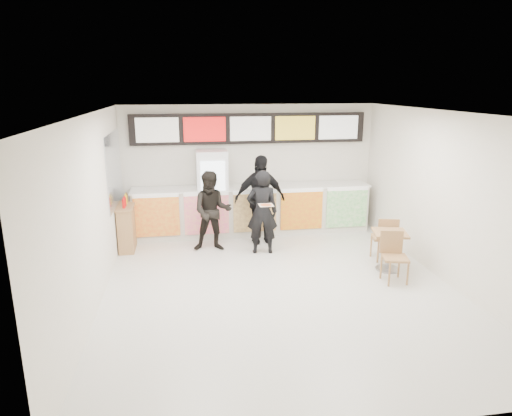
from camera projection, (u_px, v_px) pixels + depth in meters
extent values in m
plane|color=beige|center=(279.00, 287.00, 7.99)|extent=(7.00, 7.00, 0.00)
plane|color=white|center=(282.00, 113.00, 7.21)|extent=(7.00, 7.00, 0.00)
plane|color=silver|center=(250.00, 168.00, 10.94)|extent=(6.00, 0.00, 6.00)
plane|color=silver|center=(93.00, 212.00, 7.14)|extent=(0.00, 7.00, 7.00)
plane|color=silver|center=(446.00, 198.00, 8.06)|extent=(0.00, 7.00, 7.00)
cube|color=silver|center=(252.00, 211.00, 10.80)|extent=(5.50, 0.70, 1.10)
cube|color=silver|center=(252.00, 187.00, 10.65)|extent=(5.56, 0.76, 0.04)
cube|color=#DF431A|center=(157.00, 217.00, 10.09)|extent=(0.99, 0.02, 0.90)
cube|color=#F7368C|center=(207.00, 215.00, 10.26)|extent=(0.99, 0.02, 0.90)
cube|color=brown|center=(255.00, 213.00, 10.43)|extent=(0.99, 0.02, 0.90)
cube|color=gold|center=(302.00, 211.00, 10.59)|extent=(0.99, 0.02, 0.90)
cube|color=green|center=(347.00, 209.00, 10.76)|extent=(0.99, 0.02, 0.90)
cube|color=black|center=(250.00, 128.00, 10.61)|extent=(5.50, 0.12, 0.70)
cube|color=beige|center=(157.00, 130.00, 10.22)|extent=(0.95, 0.02, 0.55)
cube|color=red|center=(205.00, 129.00, 10.38)|extent=(0.95, 0.02, 0.55)
cube|color=silver|center=(251.00, 129.00, 10.55)|extent=(0.95, 0.02, 0.55)
cube|color=gold|center=(295.00, 128.00, 10.71)|extent=(0.95, 0.02, 0.55)
cube|color=silver|center=(338.00, 127.00, 10.87)|extent=(0.95, 0.02, 0.55)
cube|color=white|center=(212.00, 193.00, 10.56)|extent=(0.70, 0.65, 2.00)
cube|color=white|center=(213.00, 195.00, 10.22)|extent=(0.54, 0.02, 1.50)
cylinder|color=#1A902F|center=(205.00, 220.00, 10.39)|extent=(0.07, 0.07, 0.22)
cylinder|color=orange|center=(211.00, 220.00, 10.41)|extent=(0.07, 0.07, 0.22)
cylinder|color=#B43312|center=(217.00, 220.00, 10.43)|extent=(0.07, 0.07, 0.22)
cylinder|color=blue|center=(223.00, 219.00, 10.45)|extent=(0.07, 0.07, 0.22)
cylinder|color=orange|center=(204.00, 204.00, 10.29)|extent=(0.07, 0.07, 0.22)
cylinder|color=#B43312|center=(210.00, 204.00, 10.31)|extent=(0.07, 0.07, 0.22)
cylinder|color=blue|center=(217.00, 204.00, 10.33)|extent=(0.07, 0.07, 0.22)
cylinder|color=#1A902F|center=(223.00, 203.00, 10.35)|extent=(0.07, 0.07, 0.22)
cylinder|color=#B43312|center=(204.00, 188.00, 10.19)|extent=(0.07, 0.07, 0.22)
cylinder|color=blue|center=(210.00, 187.00, 10.21)|extent=(0.07, 0.07, 0.22)
cylinder|color=#1A902F|center=(216.00, 187.00, 10.23)|extent=(0.07, 0.07, 0.22)
cylinder|color=orange|center=(222.00, 187.00, 10.25)|extent=(0.07, 0.07, 0.22)
cylinder|color=blue|center=(203.00, 171.00, 10.09)|extent=(0.07, 0.07, 0.22)
cylinder|color=#1A902F|center=(210.00, 171.00, 10.11)|extent=(0.07, 0.07, 0.22)
cylinder|color=orange|center=(216.00, 170.00, 10.13)|extent=(0.07, 0.07, 0.22)
cylinder|color=#B43312|center=(222.00, 170.00, 10.15)|extent=(0.07, 0.07, 0.22)
cube|color=#B2B7BF|center=(114.00, 169.00, 9.41)|extent=(0.01, 2.00, 1.50)
imported|color=black|center=(262.00, 212.00, 9.43)|extent=(0.69, 0.50, 1.77)
imported|color=black|center=(212.00, 211.00, 9.59)|extent=(0.89, 0.72, 1.71)
imported|color=black|center=(260.00, 199.00, 10.09)|extent=(1.21, 0.63, 1.97)
cube|color=beige|center=(266.00, 205.00, 8.93)|extent=(0.28, 0.28, 0.01)
cone|color=#CC7233|center=(266.00, 205.00, 8.93)|extent=(0.36, 0.36, 0.02)
cube|color=#A5754B|center=(390.00, 233.00, 8.56)|extent=(0.74, 0.74, 0.04)
cylinder|color=gray|center=(389.00, 252.00, 8.65)|extent=(0.08, 0.08, 0.73)
cylinder|color=gray|center=(387.00, 269.00, 8.75)|extent=(0.45, 0.45, 0.03)
cube|color=#A5754B|center=(395.00, 258.00, 8.09)|extent=(0.51, 0.51, 0.04)
cube|color=#A5754B|center=(391.00, 242.00, 8.22)|extent=(0.40, 0.13, 0.43)
cube|color=#A5754B|center=(383.00, 238.00, 9.17)|extent=(0.51, 0.51, 0.04)
cube|color=#A5754B|center=(388.00, 230.00, 8.92)|extent=(0.40, 0.13, 0.43)
cube|color=#A5754B|center=(127.00, 228.00, 9.76)|extent=(0.31, 0.82, 0.93)
cube|color=#A5754B|center=(125.00, 206.00, 9.63)|extent=(0.35, 0.86, 0.04)
cylinder|color=red|center=(124.00, 204.00, 9.38)|extent=(0.06, 0.06, 0.19)
cylinder|color=red|center=(125.00, 202.00, 9.55)|extent=(0.06, 0.06, 0.19)
cylinder|color=yellow|center=(126.00, 200.00, 9.72)|extent=(0.06, 0.06, 0.19)
cylinder|color=brown|center=(127.00, 198.00, 9.87)|extent=(0.06, 0.06, 0.19)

